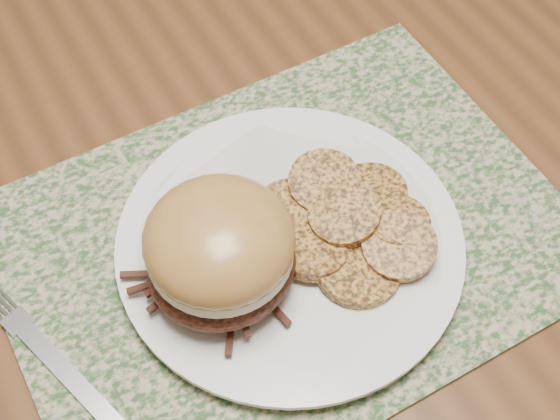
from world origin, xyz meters
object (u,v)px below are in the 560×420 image
(dining_table, at_px, (345,126))
(pork_sandwich, at_px, (220,250))
(dinner_plate, at_px, (290,244))
(fork, at_px, (52,358))

(dining_table, distance_m, pork_sandwich, 0.30)
(dinner_plate, height_order, fork, dinner_plate)
(fork, bearing_deg, dining_table, 5.00)
(dining_table, xyz_separation_m, pork_sandwich, (-0.21, -0.15, 0.14))
(dinner_plate, bearing_deg, fork, 178.78)
(dining_table, relative_size, pork_sandwich, 10.94)
(dinner_plate, relative_size, pork_sandwich, 1.90)
(dinner_plate, bearing_deg, pork_sandwich, -174.04)
(dinner_plate, bearing_deg, dining_table, 43.93)
(pork_sandwich, relative_size, fork, 0.84)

